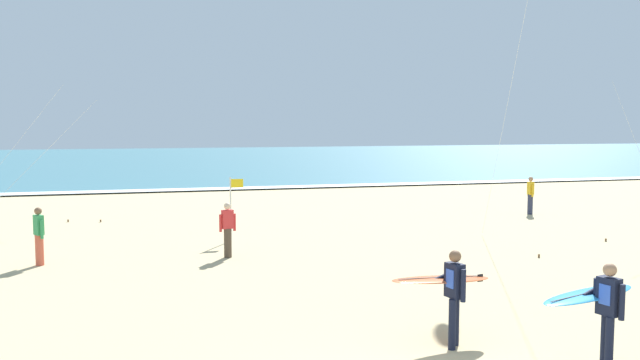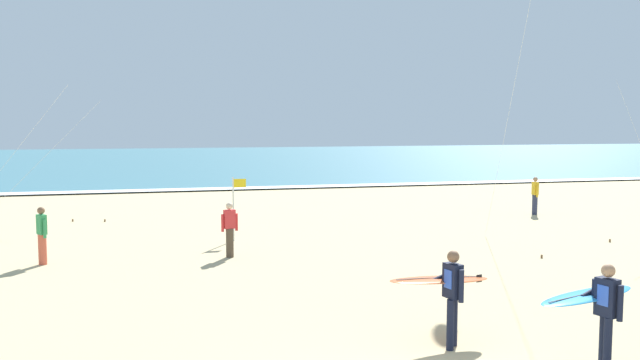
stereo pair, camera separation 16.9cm
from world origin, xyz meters
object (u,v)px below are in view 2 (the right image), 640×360
at_px(surfer_trailing, 597,303).
at_px(bystander_yellow_top, 535,195).
at_px(surfer_lead, 446,286).
at_px(bystander_green_top, 42,235).
at_px(bystander_red_top, 230,229).
at_px(lifeguard_flag, 235,203).

relative_size(surfer_trailing, bystander_yellow_top, 1.32).
xyz_separation_m(surfer_lead, bystander_yellow_top, (10.55, 13.98, -0.23)).
bearing_deg(bystander_green_top, surfer_lead, -47.43).
distance_m(bystander_green_top, bystander_yellow_top, 19.23).
bearing_deg(surfer_trailing, bystander_red_top, 115.39).
height_order(surfer_trailing, bystander_yellow_top, surfer_trailing).
bearing_deg(bystander_yellow_top, lifeguard_flag, -166.76).
bearing_deg(surfer_lead, lifeguard_flag, 102.37).
height_order(bystander_green_top, bystander_red_top, same).
xyz_separation_m(bystander_green_top, lifeguard_flag, (5.53, 2.30, 0.45)).
bearing_deg(bystander_red_top, surfer_trailing, -64.61).
height_order(bystander_green_top, lifeguard_flag, lifeguard_flag).
height_order(surfer_lead, lifeguard_flag, lifeguard_flag).
xyz_separation_m(bystander_red_top, bystander_yellow_top, (13.40, 5.61, 0.00)).
distance_m(surfer_trailing, lifeguard_flag, 13.20).
xyz_separation_m(bystander_yellow_top, lifeguard_flag, (-12.94, -3.04, 0.45)).
relative_size(surfer_lead, surfer_trailing, 1.02).
bearing_deg(lifeguard_flag, bystander_green_top, -157.43).
xyz_separation_m(surfer_trailing, lifeguard_flag, (-4.25, 12.49, 0.22)).
distance_m(bystander_green_top, lifeguard_flag, 6.01).
bearing_deg(surfer_lead, bystander_green_top, 132.57).
height_order(bystander_green_top, bystander_yellow_top, same).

